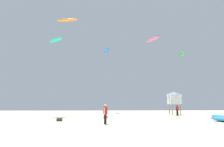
{
  "coord_description": "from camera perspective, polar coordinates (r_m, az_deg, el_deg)",
  "views": [
    {
      "loc": [
        -1.94,
        -12.57,
        1.52
      ],
      "look_at": [
        0.0,
        17.0,
        6.37
      ],
      "focal_mm": 32.18,
      "sensor_mm": 36.0,
      "label": 1
    }
  ],
  "objects": [
    {
      "name": "ground_plane",
      "position": [
        12.81,
        5.18,
        -16.08
      ],
      "size": [
        120.0,
        120.0,
        0.0
      ],
      "primitive_type": "plane",
      "color": "#C6B28C"
    },
    {
      "name": "person_foreground",
      "position": [
        17.64,
        -1.92,
        -11.02
      ],
      "size": [
        0.38,
        0.52,
        1.69
      ],
      "rotation": [
        0.0,
        0.0,
        5.87
      ],
      "color": "black",
      "rests_on": "ground"
    },
    {
      "name": "cooler_box",
      "position": [
        26.15,
        -1.84,
        -12.27
      ],
      "size": [
        0.56,
        0.36,
        0.32
      ],
      "primitive_type": "cube",
      "color": "#E5598C",
      "rests_on": "ground"
    },
    {
      "name": "kite_aloft_3",
      "position": [
        34.6,
        -15.7,
        9.16
      ],
      "size": [
        3.13,
        3.27,
        0.45
      ],
      "color": "#19B29E"
    },
    {
      "name": "kite_aloft_4",
      "position": [
        48.69,
        -1.55,
        6.48
      ],
      "size": [
        1.58,
        4.29,
        0.75
      ],
      "color": "blue"
    },
    {
      "name": "kite_aloft_1",
      "position": [
        38.1,
        -12.63,
        14.59
      ],
      "size": [
        4.14,
        2.0,
        0.54
      ],
      "color": "orange"
    },
    {
      "name": "person_midground",
      "position": [
        35.2,
        18.04,
        -9.62
      ],
      "size": [
        0.58,
        0.4,
        1.79
      ],
      "rotation": [
        0.0,
        0.0,
        4.93
      ],
      "color": "black",
      "rests_on": "ground"
    },
    {
      "name": "kite_aloft_0",
      "position": [
        39.06,
        11.52,
        9.49
      ],
      "size": [
        2.49,
        3.77,
        0.52
      ],
      "color": "#E5598C"
    },
    {
      "name": "gear_bag",
      "position": [
        21.78,
        -14.7,
        -12.58
      ],
      "size": [
        0.56,
        0.36,
        0.32
      ],
      "primitive_type": "cube",
      "color": "#2D2D33",
      "rests_on": "ground"
    },
    {
      "name": "kite_aloft_2",
      "position": [
        40.21,
        19.11,
        5.07
      ],
      "size": [
        0.97,
        2.6,
        0.57
      ],
      "color": "green"
    },
    {
      "name": "lifeguard_tower",
      "position": [
        38.51,
        17.25,
        -6.59
      ],
      "size": [
        2.3,
        2.3,
        4.15
      ],
      "color": "#8C704C",
      "rests_on": "ground"
    }
  ]
}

